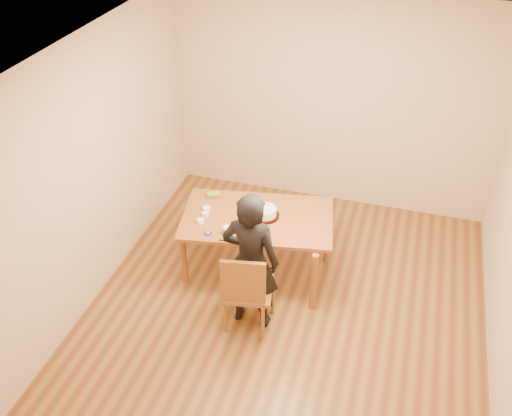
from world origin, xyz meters
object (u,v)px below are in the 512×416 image
(dining_chair, at_px, (249,289))
(cake, at_px, (265,212))
(person, at_px, (251,262))
(dining_table, at_px, (257,219))
(cake_plate, at_px, (265,216))

(dining_chair, relative_size, cake, 1.85)
(dining_chair, distance_m, person, 0.32)
(dining_table, xyz_separation_m, dining_chair, (0.15, -0.78, -0.28))
(cake_plate, xyz_separation_m, cake, (0.00, 0.00, 0.05))
(dining_table, distance_m, dining_chair, 0.84)
(cake_plate, bearing_deg, dining_chair, -84.83)
(cake_plate, height_order, cake, cake)
(dining_chair, height_order, cake, cake)
(cake_plate, bearing_deg, person, -84.52)
(cake_plate, xyz_separation_m, person, (0.07, -0.77, 0.01))
(cake, xyz_separation_m, person, (0.07, -0.77, -0.04))
(person, bearing_deg, cake, -84.00)
(dining_table, bearing_deg, dining_chair, -89.22)
(dining_table, height_order, cake_plate, cake_plate)
(dining_chair, distance_m, cake_plate, 0.87)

